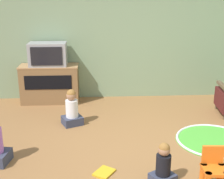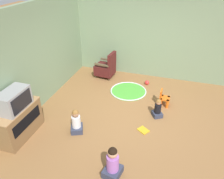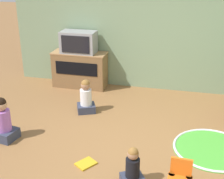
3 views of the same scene
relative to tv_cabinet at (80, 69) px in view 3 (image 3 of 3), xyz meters
name	(u,v)px [view 3 (image 3 of 3)]	position (x,y,z in m)	size (l,w,h in m)	color
ground_plane	(128,152)	(1.50, -2.26, -0.39)	(30.00, 30.00, 0.00)	olive
wall_back	(143,24)	(1.29, 0.31, 0.97)	(5.58, 0.12, 2.73)	gray
tv_cabinet	(80,69)	(0.00, 0.00, 0.00)	(1.15, 0.46, 0.76)	brown
television	(79,42)	(0.00, -0.02, 0.59)	(0.72, 0.41, 0.45)	#939399
play_mat	(212,149)	(2.69, -1.90, -0.38)	(1.13, 1.13, 0.04)	green
child_watching_left	(3,121)	(-0.42, -2.35, -0.09)	(0.40, 0.37, 0.69)	#33384C
child_watching_center	(86,98)	(0.51, -1.16, -0.13)	(0.40, 0.38, 0.62)	#33384C
child_watching_right	(133,169)	(1.68, -2.92, -0.17)	(0.35, 0.33, 0.52)	#33384C
book	(86,164)	(1.00, -2.68, -0.38)	(0.31, 0.32, 0.02)	gold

